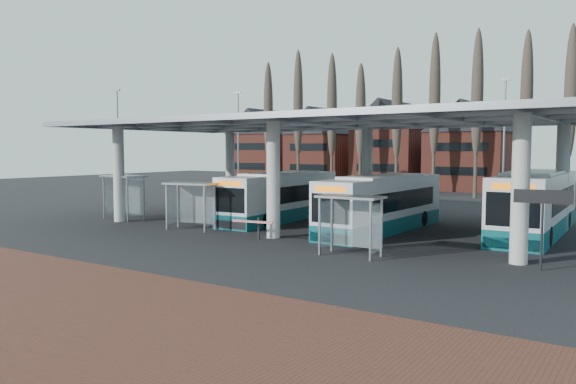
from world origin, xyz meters
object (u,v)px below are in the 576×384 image
Objects in this scene: shelter_0 at (126,187)px; shelter_1 at (192,195)px; bus_1 at (282,197)px; bus_2 at (383,205)px; shelter_2 at (352,212)px; bus_3 at (536,205)px.

shelter_1 is at bearing -2.41° from shelter_0.
bus_1 is 0.99× the size of bus_2.
bus_2 reaches higher than shelter_1.
shelter_1 reaches higher than shelter_2.
bus_2 is 3.64× the size of shelter_1.
bus_3 is at bearing 25.66° from bus_2.
bus_2 is 0.92× the size of bus_3.
shelter_0 is 1.16× the size of shelter_2.
bus_2 is 16.80m from shelter_0.
bus_1 is 3.46× the size of shelter_0.
bus_2 is 7.81m from shelter_2.
bus_2 is 8.11m from bus_3.
bus_3 is 3.96× the size of shelter_1.
bus_2 is at bearing -10.07° from bus_1.
bus_3 is (14.91, 2.40, 0.15)m from bus_1.
bus_2 is at bearing -156.93° from bus_3.
shelter_2 is at bearing -117.74° from bus_3.
bus_1 reaches higher than shelter_0.
shelter_0 is 6.97m from shelter_1.
bus_3 is 3.79× the size of shelter_0.
bus_2 is at bearing 19.90° from shelter_1.
bus_1 reaches higher than shelter_1.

